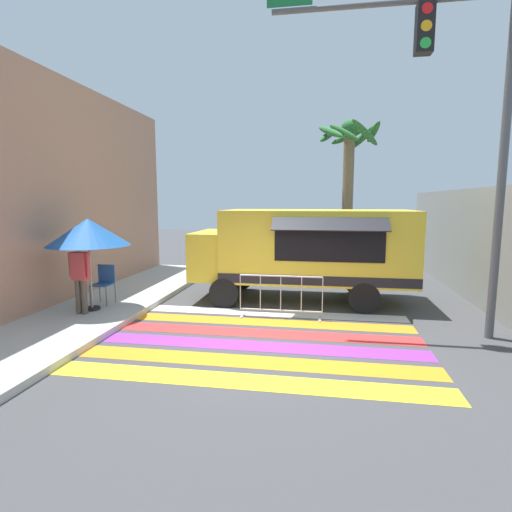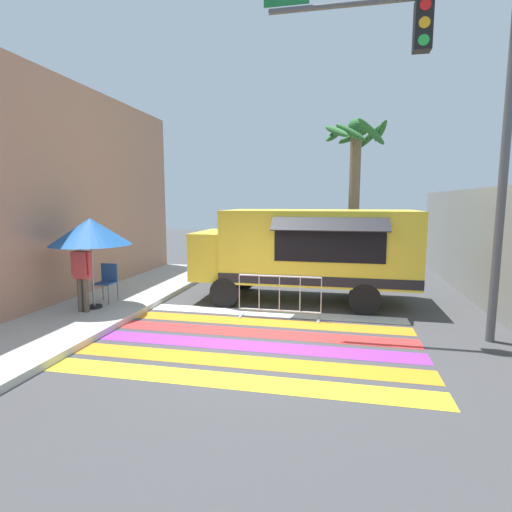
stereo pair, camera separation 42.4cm
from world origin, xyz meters
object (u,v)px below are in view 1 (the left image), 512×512
object	(u,v)px
traffic_signal_pole	(459,100)
vendor_person	(80,273)
barricade_front	(281,297)
palm_tree	(349,169)
food_truck	(301,247)
folding_chair	(104,280)
patio_umbrella	(88,232)

from	to	relation	value
traffic_signal_pole	vendor_person	bearing A→B (deg)	-178.57
barricade_front	palm_tree	world-z (taller)	palm_tree
palm_tree	food_truck	bearing A→B (deg)	-109.82
barricade_front	food_truck	bearing A→B (deg)	79.25
traffic_signal_pole	palm_tree	size ratio (longest dim) A/B	1.21
food_truck	barricade_front	xyz separation A→B (m)	(-0.35, -1.84, -0.98)
food_truck	traffic_signal_pole	distance (m)	5.10
traffic_signal_pole	barricade_front	distance (m)	5.43
food_truck	palm_tree	distance (m)	4.97
folding_chair	patio_umbrella	bearing A→B (deg)	-78.97
folding_chair	vendor_person	bearing A→B (deg)	-82.20
barricade_front	folding_chair	bearing A→B (deg)	178.37
food_truck	vendor_person	distance (m)	5.62
traffic_signal_pole	folding_chair	bearing A→B (deg)	174.18
food_truck	patio_umbrella	distance (m)	5.44
traffic_signal_pole	patio_umbrella	xyz separation A→B (m)	(-7.96, 0.17, -2.64)
traffic_signal_pole	food_truck	bearing A→B (deg)	140.80
food_truck	palm_tree	size ratio (longest dim) A/B	1.04
folding_chair	palm_tree	world-z (taller)	palm_tree
folding_chair	traffic_signal_pole	bearing A→B (deg)	1.97
vendor_person	barricade_front	distance (m)	4.68
patio_umbrella	folding_chair	size ratio (longest dim) A/B	2.23
traffic_signal_pole	folding_chair	xyz separation A→B (m)	(-8.00, 0.81, -3.92)
traffic_signal_pole	palm_tree	xyz separation A→B (m)	(-1.62, 6.60, -0.74)
patio_umbrella	food_truck	bearing A→B (deg)	25.82
food_truck	palm_tree	xyz separation A→B (m)	(1.47, 4.08, 2.42)
traffic_signal_pole	patio_umbrella	distance (m)	8.39
food_truck	barricade_front	size ratio (longest dim) A/B	3.00
patio_umbrella	folding_chair	distance (m)	1.43
food_truck	folding_chair	xyz separation A→B (m)	(-4.91, -1.71, -0.75)
food_truck	palm_tree	world-z (taller)	palm_tree
traffic_signal_pole	barricade_front	world-z (taller)	traffic_signal_pole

